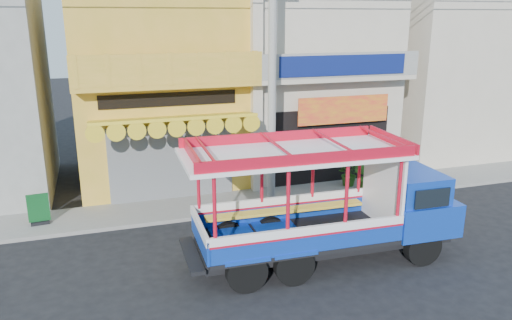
{
  "coord_description": "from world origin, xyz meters",
  "views": [
    {
      "loc": [
        -6.31,
        -11.41,
        6.15
      ],
      "look_at": [
        -1.79,
        2.5,
        1.95
      ],
      "focal_mm": 35.0,
      "sensor_mm": 36.0,
      "label": 1
    }
  ],
  "objects": [
    {
      "name": "shophouse_left",
      "position": [
        -4.0,
        7.96,
        4.11
      ],
      "size": [
        6.0,
        7.5,
        8.24
      ],
      "color": "gold",
      "rests_on": "ground"
    },
    {
      "name": "potted_plant_b",
      "position": [
        2.61,
        3.69,
        0.62
      ],
      "size": [
        0.69,
        0.71,
        1.01
      ],
      "primitive_type": "imported",
      "rotation": [
        0.0,
        0.0,
        2.21
      ],
      "color": "#255117",
      "rests_on": "sidewalk"
    },
    {
      "name": "ground",
      "position": [
        0.0,
        0.0,
        0.0
      ],
      "size": [
        90.0,
        90.0,
        0.0
      ],
      "primitive_type": "plane",
      "color": "black",
      "rests_on": "ground"
    },
    {
      "name": "sidewalk",
      "position": [
        0.0,
        4.0,
        0.06
      ],
      "size": [
        30.0,
        2.0,
        0.12
      ],
      "primitive_type": "cube",
      "color": "slate",
      "rests_on": "ground"
    },
    {
      "name": "party_pilaster",
      "position": [
        -1.0,
        4.85,
        4.0
      ],
      "size": [
        0.35,
        0.3,
        8.0
      ],
      "primitive_type": "cube",
      "color": "#BAAF99",
      "rests_on": "ground"
    },
    {
      "name": "utility_pole",
      "position": [
        -0.85,
        3.3,
        5.03
      ],
      "size": [
        28.0,
        0.26,
        9.0
      ],
      "color": "gray",
      "rests_on": "ground"
    },
    {
      "name": "potted_plant_a",
      "position": [
        2.39,
        4.28,
        0.58
      ],
      "size": [
        1.05,
        1.09,
        0.92
      ],
      "primitive_type": "imported",
      "rotation": [
        0.0,
        0.0,
        1.01
      ],
      "color": "#255117",
      "rests_on": "sidewalk"
    },
    {
      "name": "shophouse_right",
      "position": [
        2.0,
        7.96,
        4.11
      ],
      "size": [
        6.0,
        6.75,
        8.24
      ],
      "color": "#BAAF99",
      "rests_on": "ground"
    },
    {
      "name": "filler_building_right",
      "position": [
        9.0,
        8.0,
        3.8
      ],
      "size": [
        6.0,
        6.0,
        7.6
      ],
      "primitive_type": "cube",
      "color": "#BAAF99",
      "rests_on": "ground"
    },
    {
      "name": "songthaew_truck",
      "position": [
        -0.48,
        -0.67,
        1.58
      ],
      "size": [
        7.08,
        2.54,
        3.27
      ],
      "color": "black",
      "rests_on": "ground"
    },
    {
      "name": "green_sign",
      "position": [
        -8.21,
        3.92,
        0.52
      ],
      "size": [
        0.62,
        0.33,
        0.95
      ],
      "color": "black",
      "rests_on": "sidewalk"
    }
  ]
}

